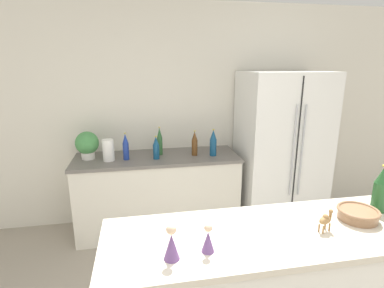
% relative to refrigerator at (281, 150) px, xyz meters
% --- Properties ---
extents(wall_back, '(8.00, 0.06, 2.55)m').
position_rel_refrigerator_xyz_m(wall_back, '(-1.16, 0.40, 0.38)').
color(wall_back, silver).
rests_on(wall_back, ground_plane).
extents(back_counter, '(1.81, 0.63, 0.88)m').
position_rel_refrigerator_xyz_m(back_counter, '(-1.44, 0.07, -0.45)').
color(back_counter, silver).
rests_on(back_counter, ground_plane).
extents(refrigerator, '(0.95, 0.72, 1.79)m').
position_rel_refrigerator_xyz_m(refrigerator, '(0.00, 0.00, 0.00)').
color(refrigerator, white).
rests_on(refrigerator, ground_plane).
extents(potted_plant, '(0.24, 0.24, 0.30)m').
position_rel_refrigerator_xyz_m(potted_plant, '(-2.17, 0.11, 0.15)').
color(potted_plant, silver).
rests_on(potted_plant, back_counter).
extents(paper_towel_roll, '(0.12, 0.12, 0.23)m').
position_rel_refrigerator_xyz_m(paper_towel_roll, '(-1.95, 0.01, 0.10)').
color(paper_towel_roll, white).
rests_on(paper_towel_roll, back_counter).
extents(back_bottle_0, '(0.07, 0.07, 0.28)m').
position_rel_refrigerator_xyz_m(back_bottle_0, '(-1.02, 0.03, 0.12)').
color(back_bottle_0, brown).
rests_on(back_bottle_0, back_counter).
extents(back_bottle_1, '(0.06, 0.06, 0.32)m').
position_rel_refrigerator_xyz_m(back_bottle_1, '(-1.40, 0.13, 0.14)').
color(back_bottle_1, '#2D6033').
rests_on(back_bottle_1, back_counter).
extents(back_bottle_2, '(0.06, 0.06, 0.29)m').
position_rel_refrigerator_xyz_m(back_bottle_2, '(-1.77, 0.01, 0.12)').
color(back_bottle_2, navy).
rests_on(back_bottle_2, back_counter).
extents(back_bottle_3, '(0.07, 0.07, 0.25)m').
position_rel_refrigerator_xyz_m(back_bottle_3, '(-1.45, -0.03, 0.11)').
color(back_bottle_3, navy).
rests_on(back_bottle_3, back_counter).
extents(back_bottle_4, '(0.08, 0.08, 0.30)m').
position_rel_refrigerator_xyz_m(back_bottle_4, '(-0.82, -0.02, 0.13)').
color(back_bottle_4, navy).
rests_on(back_bottle_4, back_counter).
extents(wine_bottle, '(0.09, 0.09, 0.29)m').
position_rel_refrigerator_xyz_m(wine_bottle, '(-0.23, -1.70, 0.25)').
color(wine_bottle, '#235628').
rests_on(wine_bottle, bar_counter).
extents(fruit_bowl, '(0.23, 0.23, 0.06)m').
position_rel_refrigerator_xyz_m(fruit_bowl, '(-0.43, -1.78, 0.15)').
color(fruit_bowl, '#8C6647').
rests_on(fruit_bowl, bar_counter).
extents(camel_figurine, '(0.09, 0.07, 0.12)m').
position_rel_refrigerator_xyz_m(camel_figurine, '(-0.69, -1.85, 0.18)').
color(camel_figurine, olive).
rests_on(camel_figurine, bar_counter).
extents(wise_man_figurine_blue, '(0.07, 0.07, 0.17)m').
position_rel_refrigerator_xyz_m(wise_man_figurine_blue, '(-1.51, -1.94, 0.19)').
color(wise_man_figurine_blue, '#6B4784').
rests_on(wise_man_figurine_blue, bar_counter).
extents(wise_man_figurine_crimson, '(0.06, 0.06, 0.15)m').
position_rel_refrigerator_xyz_m(wise_man_figurine_crimson, '(-1.34, -1.91, 0.18)').
color(wise_man_figurine_crimson, '#6B4784').
rests_on(wise_man_figurine_crimson, bar_counter).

